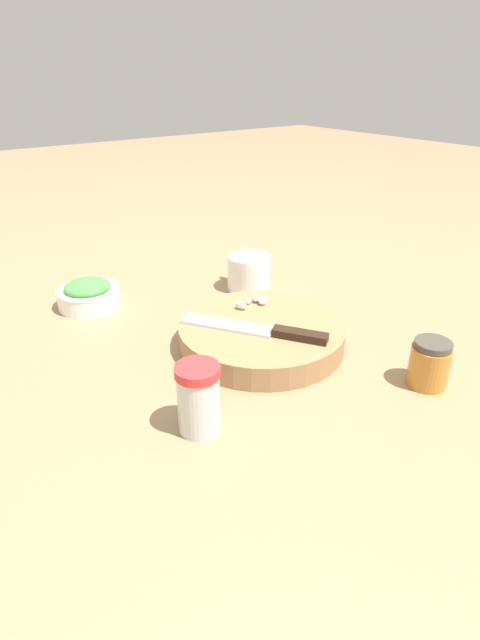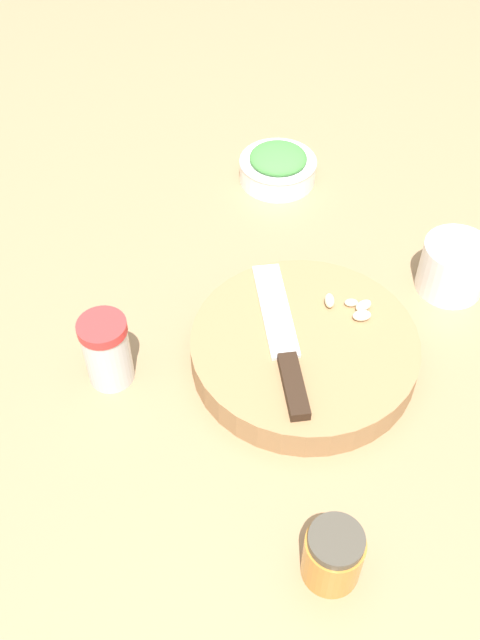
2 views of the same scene
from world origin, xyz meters
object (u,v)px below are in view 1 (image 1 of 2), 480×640
object	(u,v)px
spice_jar	(199,398)
garlic_cloves	(253,301)
herb_bowl	(88,294)
honey_jar	(429,364)
chef_knife	(262,330)
cutting_board	(262,335)
coffee_mug	(248,272)

from	to	relation	value
spice_jar	garlic_cloves	bearing A→B (deg)	-51.30
garlic_cloves	herb_bowl	xyz separation A→B (m)	(0.25, 0.20, -0.02)
honey_jar	chef_knife	bearing A→B (deg)	33.61
chef_knife	herb_bowl	size ratio (longest dim) A/B	1.82
cutting_board	garlic_cloves	distance (m)	0.08
chef_knife	coffee_mug	bearing A→B (deg)	23.92
coffee_mug	spice_jar	bearing A→B (deg)	134.65
spice_jar	coffee_mug	bearing A→B (deg)	-45.35
garlic_cloves	coffee_mug	size ratio (longest dim) A/B	0.58
chef_knife	honey_jar	xyz separation A→B (m)	(-0.21, -0.14, -0.01)
cutting_board	coffee_mug	size ratio (longest dim) A/B	2.35
herb_bowl	honey_jar	xyz separation A→B (m)	(-0.55, -0.29, 0.01)
chef_knife	herb_bowl	distance (m)	0.37
cutting_board	herb_bowl	world-z (taller)	herb_bowl
garlic_cloves	spice_jar	distance (m)	0.30
cutting_board	herb_bowl	distance (m)	0.36
coffee_mug	honey_jar	world-z (taller)	same
chef_knife	spice_jar	size ratio (longest dim) A/B	2.30
chef_knife	cutting_board	bearing A→B (deg)	17.72
chef_knife	spice_jar	xyz separation A→B (m)	(-0.10, 0.18, 0.00)
cutting_board	chef_knife	xyz separation A→B (m)	(-0.02, 0.02, 0.02)
garlic_cloves	spice_jar	bearing A→B (deg)	128.70
garlic_cloves	herb_bowl	distance (m)	0.32
garlic_cloves	spice_jar	size ratio (longest dim) A/B	0.71
herb_bowl	garlic_cloves	bearing A→B (deg)	-140.75
garlic_cloves	spice_jar	world-z (taller)	spice_jar
chef_knife	honey_jar	world-z (taller)	honey_jar
chef_knife	coffee_mug	world-z (taller)	coffee_mug
garlic_cloves	coffee_mug	bearing A→B (deg)	-34.60
cutting_board	honey_jar	world-z (taller)	honey_jar
spice_jar	honey_jar	bearing A→B (deg)	-109.43
garlic_cloves	honey_jar	distance (m)	0.31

